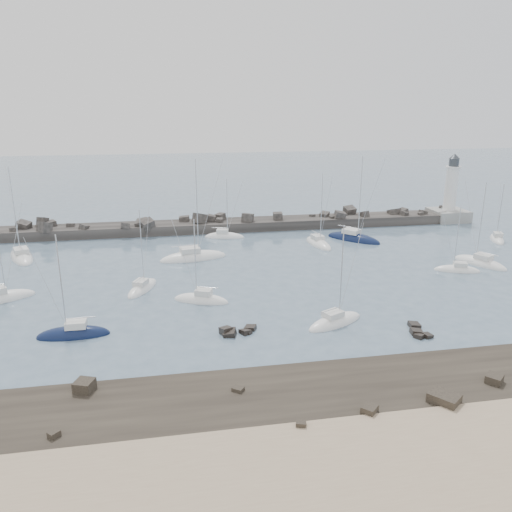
% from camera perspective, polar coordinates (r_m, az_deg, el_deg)
% --- Properties ---
extents(ground, '(400.00, 400.00, 0.00)m').
position_cam_1_polar(ground, '(62.03, 0.87, -5.32)').
color(ground, slate).
rests_on(ground, ground).
extents(sand_strip, '(140.00, 14.00, 1.00)m').
position_cam_1_polar(sand_strip, '(35.58, 11.72, -24.82)').
color(sand_strip, tan).
rests_on(sand_strip, ground).
extents(rock_shelf, '(140.00, 12.00, 1.81)m').
position_cam_1_polar(rock_shelf, '(43.10, 7.00, -16.22)').
color(rock_shelf, black).
rests_on(rock_shelf, ground).
extents(rock_cluster_near, '(4.32, 2.70, 1.48)m').
position_cam_1_polar(rock_cluster_near, '(53.96, -2.42, -8.73)').
color(rock_cluster_near, black).
rests_on(rock_cluster_near, ground).
extents(rock_cluster_far, '(2.18, 4.00, 1.25)m').
position_cam_1_polar(rock_cluster_far, '(56.84, 18.03, -8.38)').
color(rock_cluster_far, black).
rests_on(rock_cluster_far, ground).
extents(breakwater, '(115.00, 7.62, 5.32)m').
position_cam_1_polar(breakwater, '(97.20, -7.76, 3.00)').
color(breakwater, '#2E2B29').
rests_on(breakwater, ground).
extents(lighthouse, '(7.00, 7.00, 14.60)m').
position_cam_1_polar(lighthouse, '(112.61, 21.19, 5.36)').
color(lighthouse, gray).
rests_on(lighthouse, ground).
extents(sailboat_0, '(8.48, 5.97, 13.17)m').
position_cam_1_polar(sailboat_0, '(70.21, -27.14, -4.43)').
color(sailboat_0, white).
rests_on(sailboat_0, ground).
extents(sailboat_1, '(6.61, 10.39, 15.64)m').
position_cam_1_polar(sailboat_1, '(87.87, -25.21, -0.13)').
color(sailboat_1, white).
rests_on(sailboat_1, ground).
extents(sailboat_2, '(7.55, 2.36, 12.16)m').
position_cam_1_polar(sailboat_2, '(56.81, -20.12, -8.44)').
color(sailboat_2, '#0E193C').
rests_on(sailboat_2, ground).
extents(sailboat_3, '(4.96, 7.52, 11.50)m').
position_cam_1_polar(sailboat_3, '(67.83, -12.86, -3.66)').
color(sailboat_3, white).
rests_on(sailboat_3, ground).
extents(sailboat_4, '(11.13, 5.13, 16.87)m').
position_cam_1_polar(sailboat_4, '(79.68, -7.18, -0.23)').
color(sailboat_4, white).
rests_on(sailboat_4, ground).
extents(sailboat_5, '(7.37, 4.74, 11.42)m').
position_cam_1_polar(sailboat_5, '(62.62, -6.27, -5.06)').
color(sailboat_5, white).
rests_on(sailboat_5, ground).
extents(sailboat_6, '(3.94, 8.86, 13.54)m').
position_cam_1_polar(sailboat_6, '(87.77, 7.13, 1.37)').
color(sailboat_6, white).
rests_on(sailboat_6, ground).
extents(sailboat_7, '(7.91, 5.49, 12.20)m').
position_cam_1_polar(sailboat_7, '(56.93, 9.01, -7.51)').
color(sailboat_7, white).
rests_on(sailboat_7, ground).
extents(sailboat_8, '(9.27, 9.80, 16.28)m').
position_cam_1_polar(sailboat_8, '(91.90, 11.07, 1.91)').
color(sailboat_8, '#0E193C').
rests_on(sailboat_8, ground).
extents(sailboat_9, '(6.83, 4.24, 10.47)m').
position_cam_1_polar(sailboat_9, '(79.01, 22.00, -1.54)').
color(sailboat_9, white).
rests_on(sailboat_9, ground).
extents(sailboat_10, '(6.12, 8.82, 13.54)m').
position_cam_1_polar(sailboat_10, '(83.79, 24.24, -0.78)').
color(sailboat_10, white).
rests_on(sailboat_10, ground).
extents(sailboat_12, '(4.77, 7.12, 11.05)m').
position_cam_1_polar(sailboat_12, '(99.79, 25.83, 1.69)').
color(sailboat_12, white).
rests_on(sailboat_12, ground).
extents(sailboat_13, '(7.67, 3.96, 11.77)m').
position_cam_1_polar(sailboat_13, '(91.91, -3.64, 2.19)').
color(sailboat_13, white).
rests_on(sailboat_13, ground).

